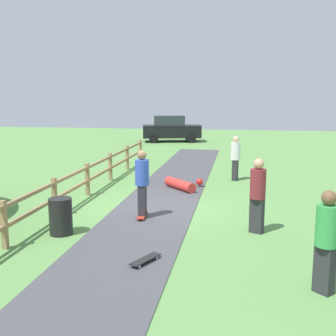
{
  "coord_description": "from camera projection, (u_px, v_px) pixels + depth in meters",
  "views": [
    {
      "loc": [
        2.43,
        -11.95,
        3.34
      ],
      "look_at": [
        0.15,
        1.4,
        1.0
      ],
      "focal_mm": 44.81,
      "sensor_mm": 36.0,
      "label": 1
    }
  ],
  "objects": [
    {
      "name": "ground_plane",
      "position": [
        155.0,
        208.0,
        12.58
      ],
      "size": [
        60.0,
        60.0,
        0.0
      ],
      "primitive_type": "plane",
      "color": "#60934C"
    },
    {
      "name": "asphalt_path",
      "position": [
        155.0,
        208.0,
        12.57
      ],
      "size": [
        2.4,
        28.0,
        0.02
      ],
      "primitive_type": "cube",
      "color": "#47474C",
      "rests_on": "ground_plane"
    },
    {
      "name": "wooden_fence",
      "position": [
        72.0,
        184.0,
        12.89
      ],
      "size": [
        0.12,
        18.12,
        1.1
      ],
      "color": "#997A51",
      "rests_on": "ground_plane"
    },
    {
      "name": "trash_bin",
      "position": [
        61.0,
        216.0,
        10.17
      ],
      "size": [
        0.56,
        0.56,
        0.9
      ],
      "primitive_type": "cylinder",
      "color": "black",
      "rests_on": "ground_plane"
    },
    {
      "name": "skater_riding",
      "position": [
        142.0,
        180.0,
        11.41
      ],
      "size": [
        0.4,
        0.81,
        1.86
      ],
      "color": "#B23326",
      "rests_on": "asphalt_path"
    },
    {
      "name": "skater_fallen",
      "position": [
        181.0,
        184.0,
        15.04
      ],
      "size": [
        1.42,
        1.4,
        0.36
      ],
      "color": "red",
      "rests_on": "asphalt_path"
    },
    {
      "name": "skateboard_loose",
      "position": [
        145.0,
        259.0,
        8.44
      ],
      "size": [
        0.53,
        0.81,
        0.08
      ],
      "color": "black",
      "rests_on": "asphalt_path"
    },
    {
      "name": "bystander_white",
      "position": [
        235.0,
        156.0,
        16.6
      ],
      "size": [
        0.45,
        0.45,
        1.77
      ],
      "color": "#2D2D33",
      "rests_on": "ground_plane"
    },
    {
      "name": "bystander_green",
      "position": [
        326.0,
        237.0,
        7.03
      ],
      "size": [
        0.54,
        0.54,
        1.8
      ],
      "color": "#2D2D33",
      "rests_on": "ground_plane"
    },
    {
      "name": "bystander_maroon",
      "position": [
        258.0,
        192.0,
        10.19
      ],
      "size": [
        0.51,
        0.51,
        1.85
      ],
      "color": "#2D2D33",
      "rests_on": "ground_plane"
    },
    {
      "name": "parked_car_black",
      "position": [
        171.0,
        129.0,
        30.64
      ],
      "size": [
        4.48,
        2.72,
        1.92
      ],
      "color": "black",
      "rests_on": "ground_plane"
    }
  ]
}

